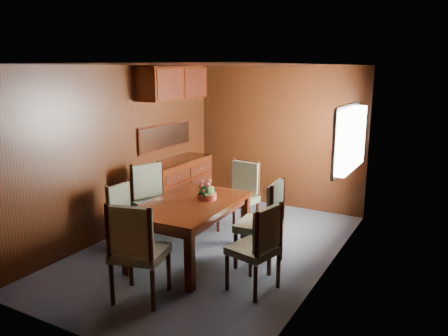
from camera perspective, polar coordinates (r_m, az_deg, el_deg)
The scene contains 11 objects.
ground at distance 5.93m, azimuth -1.50°, elevation -10.54°, with size 4.50×4.50×0.00m, color #3C4553.
room_shell at distance 5.83m, azimuth -0.82°, elevation 5.72°, with size 3.06×4.52×2.41m.
sideboard at distance 7.22m, azimuth -6.06°, elevation -2.49°, with size 0.48×1.40×0.90m, color black.
dining_table at distance 5.46m, azimuth -4.42°, elevation -5.51°, with size 1.04×1.62×0.74m.
chair_left_near at distance 5.90m, azimuth -12.80°, elevation -5.84°, with size 0.41×0.42×0.89m.
chair_left_far at distance 6.27m, azimuth -9.43°, elevation -3.69°, with size 0.63×0.64×1.06m.
chair_right_near at distance 4.70m, azimuth 4.59°, elevation -9.81°, with size 0.54×0.56×0.99m.
chair_right_far at distance 5.28m, azimuth 5.46°, elevation -6.62°, with size 0.53×0.55×1.08m.
chair_head at distance 4.56m, azimuth -11.40°, elevation -10.08°, with size 0.62×0.60×1.08m.
chair_foot at distance 6.45m, azimuth 2.24°, elevation -3.19°, with size 0.55×0.53×1.03m.
flower_centerpiece at distance 5.50m, azimuth -2.26°, elevation -2.82°, with size 0.26×0.26×0.26m.
Camera 1 is at (2.77, -4.68, 2.37)m, focal length 35.00 mm.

